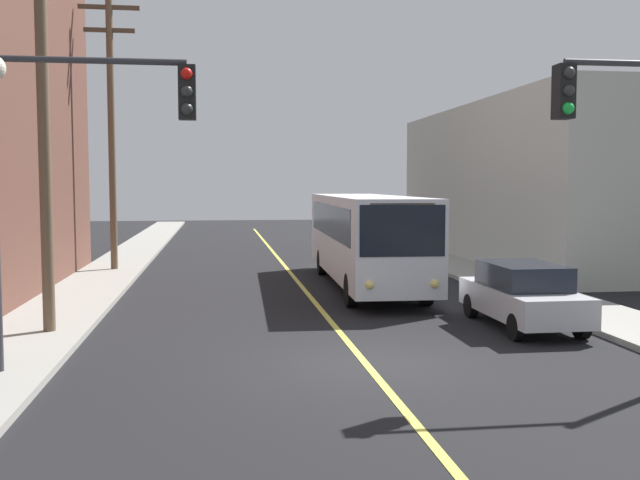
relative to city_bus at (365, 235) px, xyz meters
name	(u,v)px	position (x,y,z in m)	size (l,w,h in m)	color
ground_plane	(365,363)	(-2.20, -10.85, -1.82)	(120.00, 120.00, 0.00)	black
sidewalk_left	(83,294)	(-9.45, -0.85, -1.74)	(2.50, 90.00, 0.15)	gray
sidewalk_right	(510,285)	(5.05, -0.85, -1.74)	(2.50, 90.00, 0.15)	gray
lane_stripe_center	(291,273)	(-2.20, 4.15, -1.81)	(0.16, 60.00, 0.01)	#D8CC4C
building_right_warehouse	(583,183)	(12.29, 7.85, 1.83)	(12.00, 20.53, 7.31)	#B2B2A8
city_bus	(365,235)	(0.00, 0.00, 0.00)	(2.93, 12.22, 3.20)	silver
parked_car_silver	(522,294)	(2.46, -7.77, -0.98)	(1.82, 4.40, 1.62)	#B7B7BC
utility_pole_near	(42,55)	(-9.07, -7.31, 4.74)	(2.40, 0.28, 11.75)	brown
utility_pole_mid	(111,119)	(-9.33, 5.49, 4.41)	(2.40, 0.28, 11.11)	brown
traffic_signal_left_corner	(79,146)	(-7.61, -11.06, 2.49)	(3.75, 0.48, 6.00)	#2D2D33
fire_hydrant	(550,286)	(4.65, -4.74, -1.23)	(0.44, 0.26, 0.84)	red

